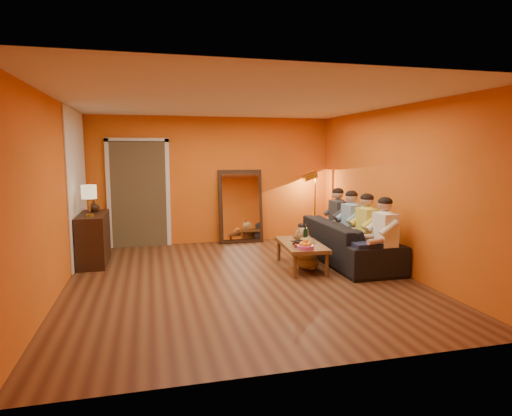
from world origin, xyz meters
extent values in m
cube|color=brown|center=(0.00, 0.00, 0.00)|extent=(5.00, 5.50, 0.00)
cube|color=white|center=(0.00, 0.00, 2.60)|extent=(5.00, 5.50, 0.00)
cube|color=orange|center=(0.00, 2.75, 1.30)|extent=(5.00, 0.00, 2.60)
cube|color=orange|center=(-2.50, 0.00, 1.30)|extent=(0.00, 5.50, 2.60)
cube|color=orange|center=(2.50, 0.00, 1.30)|extent=(0.00, 5.50, 2.60)
cube|color=white|center=(-2.48, 1.75, 1.30)|extent=(0.02, 1.90, 2.58)
cube|color=#3F2D19|center=(-1.50, 2.83, 1.05)|extent=(1.06, 0.30, 2.10)
cube|color=white|center=(-2.07, 2.71, 1.05)|extent=(0.08, 0.06, 2.20)
cube|color=white|center=(-0.93, 2.71, 1.05)|extent=(0.08, 0.06, 2.20)
cube|color=white|center=(-1.50, 2.71, 2.12)|extent=(1.22, 0.06, 0.08)
cube|color=black|center=(0.55, 2.63, 0.76)|extent=(0.92, 0.27, 1.51)
cube|color=white|center=(0.55, 2.59, 0.76)|extent=(0.78, 0.21, 1.35)
cube|color=black|center=(-2.24, 1.55, 0.42)|extent=(0.44, 1.18, 0.85)
imported|color=black|center=(2.00, 0.61, 0.35)|extent=(2.40, 0.94, 0.70)
cylinder|color=black|center=(1.13, 0.33, 0.58)|extent=(0.07, 0.07, 0.31)
imported|color=#B27F3F|center=(1.20, 0.50, 0.47)|extent=(0.12, 0.12, 0.10)
imported|color=black|center=(1.26, 0.73, 0.43)|extent=(0.39, 0.28, 0.03)
imported|color=black|center=(0.90, 0.18, 0.43)|extent=(0.20, 0.27, 0.02)
imported|color=#AB2613|center=(0.91, 0.19, 0.46)|extent=(0.30, 0.34, 0.02)
imported|color=black|center=(0.90, 0.17, 0.48)|extent=(0.25, 0.29, 0.02)
imported|color=black|center=(-2.24, 1.80, 0.95)|extent=(0.19, 0.19, 0.20)
camera|label=1|loc=(-1.29, -6.05, 1.89)|focal=30.00mm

